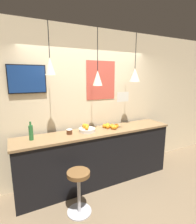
# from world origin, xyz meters

# --- Properties ---
(ground_plane) EXTENTS (14.00, 14.00, 0.00)m
(ground_plane) POSITION_xyz_m (0.00, 0.00, 0.00)
(ground_plane) COLOR #756047
(back_wall) EXTENTS (8.00, 0.06, 2.90)m
(back_wall) POSITION_xyz_m (0.00, 1.05, 1.45)
(back_wall) COLOR beige
(back_wall) RESTS_ON ground_plane
(service_counter) EXTENTS (2.97, 0.56, 1.03)m
(service_counter) POSITION_xyz_m (0.00, 0.66, 0.52)
(service_counter) COLOR black
(service_counter) RESTS_ON ground_plane
(bar_stool) EXTENTS (0.36, 0.36, 0.66)m
(bar_stool) POSITION_xyz_m (-0.61, 0.08, 0.45)
(bar_stool) COLOR #B7B7BC
(bar_stool) RESTS_ON ground_plane
(fruit_bowl) EXTENTS (0.30, 0.30, 0.15)m
(fruit_bowl) POSITION_xyz_m (-0.21, 0.71, 1.07)
(fruit_bowl) COLOR beige
(fruit_bowl) RESTS_ON service_counter
(orange_pile) EXTENTS (0.28, 0.27, 0.09)m
(orange_pile) POSITION_xyz_m (0.29, 0.69, 1.07)
(orange_pile) COLOR orange
(orange_pile) RESTS_ON service_counter
(juice_bottle) EXTENTS (0.07, 0.07, 0.29)m
(juice_bottle) POSITION_xyz_m (-1.15, 0.71, 1.15)
(juice_bottle) COLOR #286B33
(juice_bottle) RESTS_ON service_counter
(spread_jar) EXTENTS (0.10, 0.10, 0.09)m
(spread_jar) POSITION_xyz_m (-0.53, 0.71, 1.07)
(spread_jar) COLOR #562D19
(spread_jar) RESTS_ON service_counter
(pendant_lamp_left) EXTENTS (0.16, 0.16, 0.78)m
(pendant_lamp_left) POSITION_xyz_m (-0.81, 0.68, 2.15)
(pendant_lamp_left) COLOR black
(pendant_lamp_middle) EXTENTS (0.17, 0.17, 0.96)m
(pendant_lamp_middle) POSITION_xyz_m (0.00, 0.68, 1.98)
(pendant_lamp_middle) COLOR black
(pendant_lamp_right) EXTENTS (0.20, 0.20, 0.90)m
(pendant_lamp_right) POSITION_xyz_m (0.81, 0.68, 2.04)
(pendant_lamp_right) COLOR black
(mounted_tv) EXTENTS (0.59, 0.04, 0.46)m
(mounted_tv) POSITION_xyz_m (-1.12, 1.00, 1.96)
(mounted_tv) COLOR black
(hanging_menu_board) EXTENTS (0.24, 0.01, 0.17)m
(hanging_menu_board) POSITION_xyz_m (0.39, 0.46, 1.65)
(hanging_menu_board) COLOR silver
(wall_poster) EXTENTS (0.63, 0.01, 0.75)m
(wall_poster) POSITION_xyz_m (0.24, 1.02, 1.93)
(wall_poster) COLOR #C64C3D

